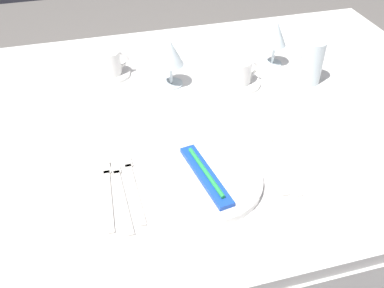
% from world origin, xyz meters
% --- Properties ---
extents(ground_plane, '(6.00, 6.00, 0.00)m').
position_xyz_m(ground_plane, '(0.00, 0.00, 0.00)').
color(ground_plane, slate).
extents(dining_table, '(1.80, 1.11, 0.74)m').
position_xyz_m(dining_table, '(0.00, 0.00, 0.66)').
color(dining_table, white).
rests_on(dining_table, ground).
extents(dinner_plate, '(0.26, 0.26, 0.02)m').
position_xyz_m(dinner_plate, '(0.03, -0.27, 0.75)').
color(dinner_plate, white).
rests_on(dinner_plate, dining_table).
extents(toothbrush_package, '(0.07, 0.21, 0.02)m').
position_xyz_m(toothbrush_package, '(0.03, -0.27, 0.77)').
color(toothbrush_package, blue).
rests_on(toothbrush_package, dinner_plate).
extents(fork_outer, '(0.02, 0.23, 0.00)m').
position_xyz_m(fork_outer, '(-0.13, -0.24, 0.74)').
color(fork_outer, beige).
rests_on(fork_outer, dining_table).
extents(fork_inner, '(0.02, 0.23, 0.00)m').
position_xyz_m(fork_inner, '(-0.16, -0.26, 0.74)').
color(fork_inner, beige).
rests_on(fork_inner, dining_table).
extents(fork_salad, '(0.03, 0.22, 0.00)m').
position_xyz_m(fork_salad, '(-0.19, -0.24, 0.74)').
color(fork_salad, beige).
rests_on(fork_salad, dining_table).
extents(dinner_knife, '(0.02, 0.21, 0.00)m').
position_xyz_m(dinner_knife, '(0.19, -0.26, 0.74)').
color(dinner_knife, beige).
rests_on(dinner_knife, dining_table).
extents(spoon_soup, '(0.03, 0.23, 0.01)m').
position_xyz_m(spoon_soup, '(0.22, -0.23, 0.74)').
color(spoon_soup, beige).
rests_on(spoon_soup, dining_table).
extents(saucer_left, '(0.14, 0.14, 0.01)m').
position_xyz_m(saucer_left, '(0.24, 0.11, 0.74)').
color(saucer_left, white).
rests_on(saucer_left, dining_table).
extents(coffee_cup_left, '(0.10, 0.08, 0.07)m').
position_xyz_m(coffee_cup_left, '(0.25, 0.11, 0.79)').
color(coffee_cup_left, white).
rests_on(coffee_cup_left, saucer_left).
extents(saucer_right, '(0.12, 0.12, 0.01)m').
position_xyz_m(saucer_right, '(-0.13, 0.26, 0.74)').
color(saucer_right, white).
rests_on(saucer_right, dining_table).
extents(coffee_cup_right, '(0.10, 0.07, 0.07)m').
position_xyz_m(coffee_cup_right, '(-0.12, 0.26, 0.79)').
color(coffee_cup_right, white).
rests_on(coffee_cup_right, saucer_right).
extents(wine_glass_centre, '(0.07, 0.07, 0.15)m').
position_xyz_m(wine_glass_centre, '(0.40, 0.20, 0.84)').
color(wine_glass_centre, silver).
rests_on(wine_glass_centre, dining_table).
extents(wine_glass_right, '(0.08, 0.08, 0.15)m').
position_xyz_m(wine_glass_right, '(0.05, 0.16, 0.84)').
color(wine_glass_right, silver).
rests_on(wine_glass_right, dining_table).
extents(drink_tumbler, '(0.07, 0.07, 0.13)m').
position_xyz_m(drink_tumbler, '(0.46, 0.07, 0.80)').
color(drink_tumbler, silver).
rests_on(drink_tumbler, dining_table).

